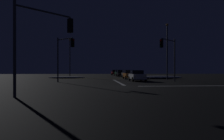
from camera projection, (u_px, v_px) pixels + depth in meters
ground at (126, 87)px, 21.79m from camera, size 120.00×120.00×0.10m
stop_line_north at (118, 82)px, 29.31m from camera, size 0.35×12.86×0.01m
centre_line_ns at (111, 78)px, 40.87m from camera, size 22.00×0.15×0.01m
crosswalk_bar_east at (200, 86)px, 22.42m from camera, size 12.86×0.40×0.01m
snow_bank_left_curb at (67, 77)px, 41.67m from camera, size 7.04×1.50×0.36m
snow_bank_right_curb at (159, 77)px, 39.02m from camera, size 8.56×1.50×0.54m
sedan_white at (137, 75)px, 31.70m from camera, size 2.02×4.33×1.57m
sedan_orange at (129, 74)px, 38.33m from camera, size 2.02×4.33×1.57m
sedan_gray at (127, 74)px, 44.52m from camera, size 2.02×4.33×1.57m
sedan_black at (121, 73)px, 51.08m from camera, size 2.02×4.33×1.57m
sedan_green at (119, 73)px, 57.58m from camera, size 2.02×4.33×1.57m
sedan_red at (115, 72)px, 63.91m from camera, size 2.02×4.33×1.57m
traffic_signal_ne at (169, 52)px, 29.06m from camera, size 3.03×3.03×5.86m
traffic_signal_nw at (64, 51)px, 28.19m from camera, size 2.45×2.45×5.88m
traffic_signal_sw at (42, 33)px, 14.63m from camera, size 3.31×3.31×5.88m
streetlamp_right_near at (167, 47)px, 35.59m from camera, size 0.44×0.44×9.14m
streetlamp_left_far at (70, 55)px, 50.12m from camera, size 0.44×0.44×8.66m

